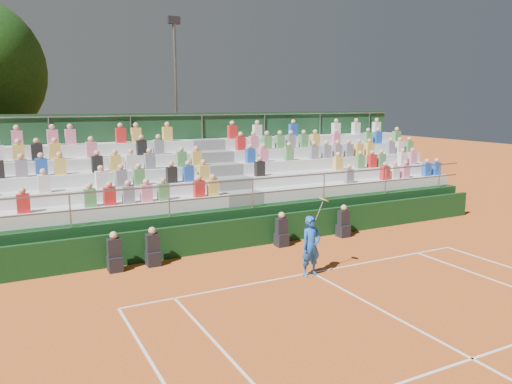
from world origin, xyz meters
TOP-DOWN VIEW (x-y plane):
  - ground at (0.00, 0.00)m, footprint 90.00×90.00m
  - courtside_wall at (0.00, 3.20)m, footprint 20.00×0.15m
  - line_officials at (-1.27, 2.75)m, footprint 8.57×0.40m
  - grandstand at (0.00, 6.44)m, footprint 20.00×5.20m
  - tennis_player at (-0.15, -0.15)m, footprint 0.86×0.45m
  - floodlight_mast at (0.27, 12.62)m, footprint 0.60×0.25m

SIDE VIEW (x-z plane):
  - ground at x=0.00m, z-range 0.00..0.00m
  - line_officials at x=-1.27m, z-range -0.12..1.07m
  - courtside_wall at x=0.00m, z-range 0.00..1.00m
  - tennis_player at x=-0.15m, z-range -0.25..1.97m
  - grandstand at x=0.00m, z-range -1.12..3.28m
  - floodlight_mast at x=0.27m, z-range 0.69..9.56m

